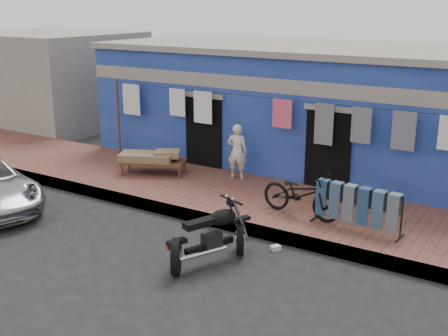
% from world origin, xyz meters
% --- Properties ---
extents(ground, '(80.00, 80.00, 0.00)m').
position_xyz_m(ground, '(0.00, 0.00, 0.00)').
color(ground, black).
rests_on(ground, ground).
extents(sidewalk, '(28.00, 3.00, 0.25)m').
position_xyz_m(sidewalk, '(0.00, 3.00, 0.12)').
color(sidewalk, brown).
rests_on(sidewalk, ground).
extents(curb, '(28.00, 0.10, 0.25)m').
position_xyz_m(curb, '(0.00, 1.55, 0.12)').
color(curb, gray).
rests_on(curb, ground).
extents(building, '(12.20, 5.20, 3.36)m').
position_xyz_m(building, '(-0.00, 6.99, 1.69)').
color(building, navy).
rests_on(building, ground).
extents(neighbor_left, '(6.00, 5.00, 3.40)m').
position_xyz_m(neighbor_left, '(-11.00, 7.00, 1.70)').
color(neighbor_left, '#9E9384').
rests_on(neighbor_left, ground).
extents(clothesline, '(10.06, 0.06, 2.10)m').
position_xyz_m(clothesline, '(-0.06, 4.25, 1.79)').
color(clothesline, brown).
rests_on(clothesline, sidewalk).
extents(seated_person, '(0.56, 0.44, 1.38)m').
position_xyz_m(seated_person, '(-0.87, 3.99, 0.94)').
color(seated_person, beige).
rests_on(seated_person, sidewalk).
extents(bicycle, '(1.81, 0.80, 1.14)m').
position_xyz_m(bicycle, '(1.55, 2.50, 0.82)').
color(bicycle, black).
rests_on(bicycle, sidewalk).
extents(motorcycle, '(1.79, 2.15, 1.12)m').
position_xyz_m(motorcycle, '(0.91, 0.08, 0.56)').
color(motorcycle, black).
rests_on(motorcycle, ground).
extents(charpoy, '(2.29, 2.07, 0.57)m').
position_xyz_m(charpoy, '(-2.90, 3.21, 0.54)').
color(charpoy, brown).
rests_on(charpoy, sidewalk).
extents(jeans_rack, '(1.90, 0.65, 0.88)m').
position_xyz_m(jeans_rack, '(2.75, 2.45, 0.69)').
color(jeans_rack, black).
rests_on(jeans_rack, sidewalk).
extents(litter_a, '(0.17, 0.13, 0.07)m').
position_xyz_m(litter_a, '(0.69, 1.00, 0.04)').
color(litter_a, silver).
rests_on(litter_a, ground).
extents(litter_b, '(0.20, 0.22, 0.09)m').
position_xyz_m(litter_b, '(1.65, 1.20, 0.04)').
color(litter_b, silver).
rests_on(litter_b, ground).
extents(litter_c, '(0.17, 0.20, 0.07)m').
position_xyz_m(litter_c, '(0.36, 1.12, 0.04)').
color(litter_c, silver).
rests_on(litter_c, ground).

